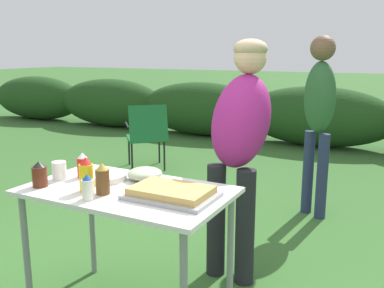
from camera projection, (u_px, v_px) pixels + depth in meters
shrub_hedge at (317, 116)px, 6.66m from camera, size 14.40×0.90×0.93m
folding_table at (127, 203)px, 2.29m from camera, size 1.10×0.64×0.74m
food_tray at (172, 193)px, 2.13m from camera, size 0.44×0.29×0.06m
plate_stack at (107, 177)px, 2.43m from camera, size 0.22×0.22×0.03m
mixing_bowl at (145, 174)px, 2.43m from camera, size 0.20×0.20×0.07m
paper_cup_stack at (59, 170)px, 2.44m from camera, size 0.08×0.08×0.10m
ketchup_bottle at (83, 165)px, 2.48m from camera, size 0.06×0.06×0.15m
bbq_sauce_bottle at (40, 175)px, 2.30m from camera, size 0.08×0.08×0.14m
mayo_bottle at (88, 188)px, 2.09m from camera, size 0.06×0.06×0.13m
mustard_bottle at (86, 175)px, 2.22m from camera, size 0.07×0.07×0.18m
beer_bottle at (103, 179)px, 2.18m from camera, size 0.07×0.07×0.16m
standing_person_with_beanie at (240, 134)px, 2.70m from camera, size 0.43×0.52×1.54m
standing_person_in_navy_coat at (319, 108)px, 3.69m from camera, size 0.37×0.34×1.59m
camp_chair_green_behind_table at (147, 133)px, 5.28m from camera, size 0.73×0.75×0.83m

